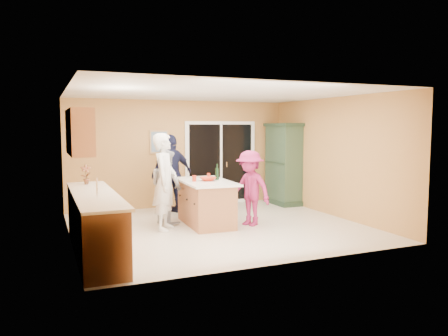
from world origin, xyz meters
name	(u,v)px	position (x,y,z in m)	size (l,w,h in m)	color
floor	(219,227)	(0.00, 0.00, 0.00)	(5.50, 5.50, 0.00)	#EFE3CF
ceiling	(219,93)	(0.00, 0.00, 2.60)	(5.50, 5.00, 0.10)	silver
wall_back	(181,154)	(0.00, 2.50, 1.30)	(5.50, 0.10, 2.60)	#E29E5D
wall_front	(285,174)	(0.00, -2.50, 1.30)	(5.50, 0.10, 2.60)	#E29E5D
wall_left	(69,166)	(-2.75, 0.00, 1.30)	(0.10, 5.00, 2.60)	#E29E5D
wall_right	(336,157)	(2.75, 0.00, 1.30)	(0.10, 5.00, 2.60)	#E29E5D
left_cabinet_run	(96,226)	(-2.45, -1.05, 0.46)	(0.65, 3.05, 1.24)	#A2613F
upper_cabinets	(79,132)	(-2.58, -0.20, 1.88)	(0.35, 1.60, 0.75)	#A2613F
sliding_door	(221,163)	(1.05, 2.46, 1.05)	(1.90, 0.07, 2.10)	white
framed_picture	(159,142)	(-0.55, 2.48, 1.60)	(0.46, 0.04, 0.56)	tan
kitchen_island	(206,204)	(-0.15, 0.31, 0.42)	(0.99, 1.73, 0.89)	#A2613F
green_hutch	(283,165)	(2.49, 1.78, 1.00)	(0.59, 1.12, 2.05)	#213524
woman_white	(165,182)	(-1.03, 0.18, 0.92)	(0.67, 0.44, 1.84)	silver
woman_grey	(166,186)	(-0.85, 0.74, 0.75)	(0.73, 0.57, 1.51)	#A0A0A3
woman_navy	(172,174)	(-0.45, 1.74, 0.90)	(1.05, 0.44, 1.79)	#171932
woman_magenta	(250,188)	(0.63, -0.09, 0.75)	(0.96, 0.55, 1.49)	#8F1F53
serving_bowl	(208,179)	(-0.13, 0.27, 0.93)	(0.31, 0.31, 0.07)	#AC2613
tulip_vase	(86,174)	(-2.45, 0.26, 1.12)	(0.19, 0.13, 0.36)	red
tumbler_near	(209,175)	(0.08, 0.77, 0.94)	(0.07, 0.07, 0.10)	#AC2613
tumbler_far	(194,178)	(-0.41, 0.28, 0.95)	(0.08, 0.08, 0.12)	#AC2613
wine_bottle	(217,173)	(0.11, 0.37, 1.02)	(0.08, 0.08, 0.33)	black
white_plate	(202,178)	(-0.12, 0.64, 0.90)	(0.20, 0.20, 0.01)	white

